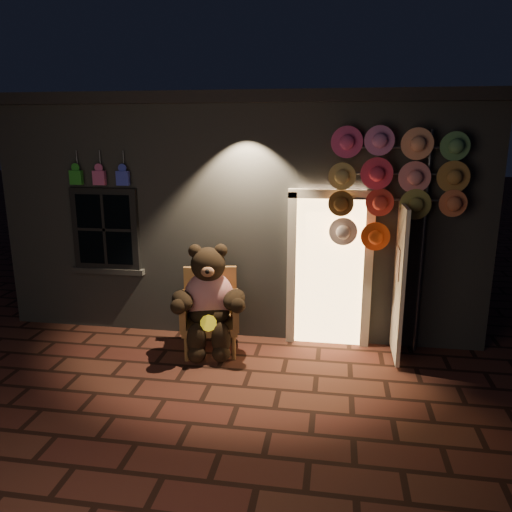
# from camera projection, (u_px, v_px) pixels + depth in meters

# --- Properties ---
(ground) EXTENTS (60.00, 60.00, 0.00)m
(ground) POSITION_uv_depth(u_px,v_px,m) (210.00, 384.00, 5.96)
(ground) COLOR #512A1F
(ground) RESTS_ON ground
(shop_building) EXTENTS (7.30, 5.95, 3.51)m
(shop_building) POSITION_uv_depth(u_px,v_px,m) (260.00, 197.00, 9.36)
(shop_building) COLOR slate
(shop_building) RESTS_ON ground
(wicker_armchair) EXTENTS (0.89, 0.83, 1.11)m
(wicker_armchair) POSITION_uv_depth(u_px,v_px,m) (210.00, 310.00, 6.82)
(wicker_armchair) COLOR brown
(wicker_armchair) RESTS_ON ground
(teddy_bear) EXTENTS (1.05, 0.92, 1.48)m
(teddy_bear) POSITION_uv_depth(u_px,v_px,m) (209.00, 300.00, 6.64)
(teddy_bear) COLOR #AB121C
(teddy_bear) RESTS_ON ground
(hat_rack) EXTENTS (1.69, 0.22, 2.98)m
(hat_rack) POSITION_uv_depth(u_px,v_px,m) (393.00, 184.00, 6.30)
(hat_rack) COLOR #59595E
(hat_rack) RESTS_ON ground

